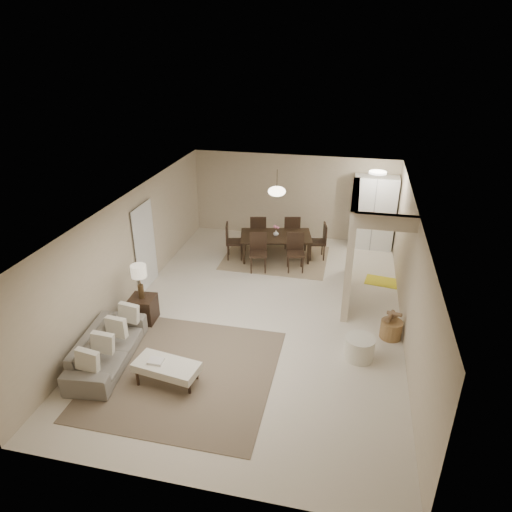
% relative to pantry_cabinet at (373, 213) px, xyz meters
% --- Properties ---
extents(floor, '(9.00, 9.00, 0.00)m').
position_rel_pantry_cabinet_xyz_m(floor, '(-2.35, -4.15, -1.05)').
color(floor, beige).
rests_on(floor, ground).
extents(ceiling, '(9.00, 9.00, 0.00)m').
position_rel_pantry_cabinet_xyz_m(ceiling, '(-2.35, -4.15, 1.45)').
color(ceiling, white).
rests_on(ceiling, back_wall).
extents(back_wall, '(6.00, 0.00, 6.00)m').
position_rel_pantry_cabinet_xyz_m(back_wall, '(-2.35, 0.35, 0.20)').
color(back_wall, '#C0AF91').
rests_on(back_wall, floor).
extents(left_wall, '(0.00, 9.00, 9.00)m').
position_rel_pantry_cabinet_xyz_m(left_wall, '(-5.35, -4.15, 0.20)').
color(left_wall, '#C0AF91').
rests_on(left_wall, floor).
extents(right_wall, '(0.00, 9.00, 9.00)m').
position_rel_pantry_cabinet_xyz_m(right_wall, '(0.65, -4.15, 0.20)').
color(right_wall, '#C0AF91').
rests_on(right_wall, floor).
extents(partition, '(0.15, 2.50, 2.50)m').
position_rel_pantry_cabinet_xyz_m(partition, '(-0.55, -2.90, 0.20)').
color(partition, '#C0AF91').
rests_on(partition, floor).
extents(doorway, '(0.04, 0.90, 2.04)m').
position_rel_pantry_cabinet_xyz_m(doorway, '(-5.32, -3.55, -0.03)').
color(doorway, black).
rests_on(doorway, floor).
extents(pantry_cabinet, '(1.20, 0.55, 2.10)m').
position_rel_pantry_cabinet_xyz_m(pantry_cabinet, '(0.00, 0.00, 0.00)').
color(pantry_cabinet, white).
rests_on(pantry_cabinet, floor).
extents(flush_light, '(0.44, 0.44, 0.05)m').
position_rel_pantry_cabinet_xyz_m(flush_light, '(-0.05, -0.95, 1.41)').
color(flush_light, white).
rests_on(flush_light, ceiling).
extents(living_rug, '(3.20, 3.20, 0.01)m').
position_rel_pantry_cabinet_xyz_m(living_rug, '(-3.29, -6.45, -1.04)').
color(living_rug, brown).
rests_on(living_rug, floor).
extents(sofa, '(2.18, 1.04, 0.61)m').
position_rel_pantry_cabinet_xyz_m(sofa, '(-4.80, -6.45, -0.74)').
color(sofa, slate).
rests_on(sofa, floor).
extents(ottoman_bench, '(1.21, 0.69, 0.41)m').
position_rel_pantry_cabinet_xyz_m(ottoman_bench, '(-3.49, -6.75, -0.72)').
color(ottoman_bench, beige).
rests_on(ottoman_bench, living_rug).
extents(side_table, '(0.55, 0.55, 0.57)m').
position_rel_pantry_cabinet_xyz_m(side_table, '(-4.75, -5.02, -0.77)').
color(side_table, black).
rests_on(side_table, floor).
extents(table_lamp, '(0.32, 0.32, 0.76)m').
position_rel_pantry_cabinet_xyz_m(table_lamp, '(-4.75, -5.02, 0.08)').
color(table_lamp, '#49361F').
rests_on(table_lamp, side_table).
extents(round_pouf, '(0.57, 0.57, 0.44)m').
position_rel_pantry_cabinet_xyz_m(round_pouf, '(-0.22, -5.32, -0.83)').
color(round_pouf, beige).
rests_on(round_pouf, floor).
extents(wicker_basket, '(0.53, 0.53, 0.37)m').
position_rel_pantry_cabinet_xyz_m(wicker_basket, '(0.40, -4.50, -0.86)').
color(wicker_basket, brown).
rests_on(wicker_basket, floor).
extents(dining_rug, '(2.80, 2.10, 0.01)m').
position_rel_pantry_cabinet_xyz_m(dining_rug, '(-2.55, -1.35, -1.04)').
color(dining_rug, '#877754').
rests_on(dining_rug, floor).
extents(dining_table, '(2.09, 1.45, 0.67)m').
position_rel_pantry_cabinet_xyz_m(dining_table, '(-2.55, -1.35, -0.72)').
color(dining_table, black).
rests_on(dining_table, dining_rug).
extents(dining_chairs, '(2.73, 2.20, 1.00)m').
position_rel_pantry_cabinet_xyz_m(dining_chairs, '(-2.55, -1.35, -0.55)').
color(dining_chairs, black).
rests_on(dining_chairs, dining_rug).
extents(vase, '(0.19, 0.19, 0.16)m').
position_rel_pantry_cabinet_xyz_m(vase, '(-2.55, -1.35, -0.30)').
color(vase, silver).
rests_on(vase, dining_table).
extents(yellow_mat, '(0.97, 0.68, 0.01)m').
position_rel_pantry_cabinet_xyz_m(yellow_mat, '(0.35, -2.12, -1.04)').
color(yellow_mat, yellow).
rests_on(yellow_mat, floor).
extents(pendant_light, '(0.46, 0.46, 0.71)m').
position_rel_pantry_cabinet_xyz_m(pendant_light, '(-2.55, -1.35, 0.87)').
color(pendant_light, '#49361F').
rests_on(pendant_light, ceiling).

